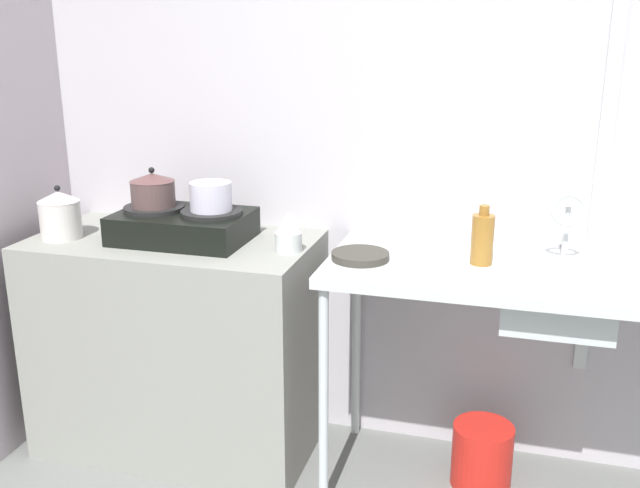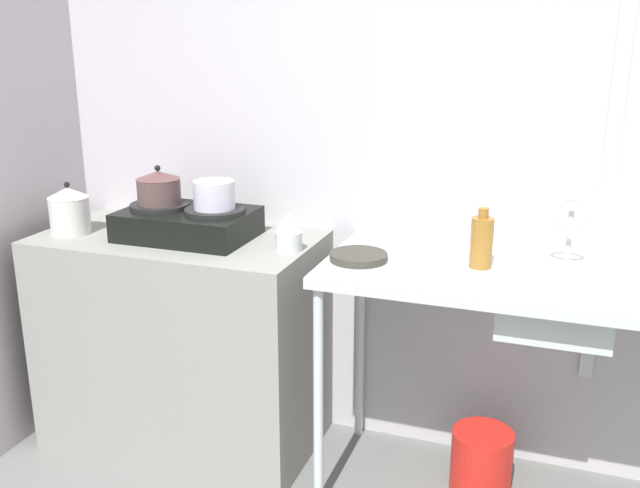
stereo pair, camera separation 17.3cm
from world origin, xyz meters
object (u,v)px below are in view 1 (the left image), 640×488
at_px(faucet, 568,215).
at_px(bucket_on_floor, 482,455).
at_px(bottle_by_sink, 482,239).
at_px(stove, 183,225).
at_px(pot_on_right_burner, 211,196).
at_px(frying_pan, 360,256).
at_px(pot_on_left_burner, 153,190).
at_px(sink_basin, 557,299).
at_px(pot_beside_stove, 60,214).
at_px(percolator, 288,233).

distance_m(faucet, bucket_on_floor, 0.99).
bearing_deg(faucet, bucket_on_floor, -159.63).
bearing_deg(bottle_by_sink, stove, -179.32).
bearing_deg(pot_on_right_burner, frying_pan, -5.18).
bearing_deg(stove, pot_on_left_burner, 180.00).
height_order(pot_on_right_burner, sink_basin, pot_on_right_burner).
relative_size(pot_beside_stove, faucet, 0.83).
distance_m(stove, pot_on_right_burner, 0.17).
relative_size(stove, pot_beside_stove, 2.40).
bearing_deg(frying_pan, percolator, 174.93).
relative_size(pot_on_left_burner, frying_pan, 0.84).
relative_size(faucet, bucket_on_floor, 1.02).
bearing_deg(pot_on_right_burner, sink_basin, -2.13).
bearing_deg(pot_beside_stove, stove, 12.32).
distance_m(percolator, sink_basin, 0.99).
relative_size(stove, pot_on_right_burner, 3.18).
distance_m(stove, sink_basin, 1.43).
xyz_separation_m(pot_on_left_burner, sink_basin, (1.55, -0.05, -0.28)).
xyz_separation_m(percolator, faucet, (1.00, 0.14, 0.10)).
height_order(pot_on_right_burner, pot_beside_stove, pot_on_right_burner).
bearing_deg(sink_basin, frying_pan, -179.45).
height_order(faucet, bottle_by_sink, faucet).
height_order(pot_on_right_burner, frying_pan, pot_on_right_burner).
xyz_separation_m(percolator, bucket_on_floor, (0.76, 0.06, -0.86)).
height_order(stove, frying_pan, stove).
distance_m(pot_beside_stove, percolator, 0.94).
relative_size(bottle_by_sink, bucket_on_floor, 0.85).
distance_m(sink_basin, bottle_by_sink, 0.33).
bearing_deg(stove, pot_on_right_burner, 0.00).
bearing_deg(percolator, faucet, 8.27).
bearing_deg(stove, bottle_by_sink, 0.68).
distance_m(bottle_by_sink, bucket_on_floor, 0.88).
relative_size(faucet, bottle_by_sink, 1.21).
xyz_separation_m(pot_on_right_burner, bottle_by_sink, (1.03, 0.01, -0.09)).
relative_size(pot_on_right_burner, bucket_on_floor, 0.64).
bearing_deg(frying_pan, pot_on_right_burner, 174.82).
height_order(pot_beside_stove, faucet, faucet).
distance_m(sink_basin, bucket_on_floor, 0.74).
xyz_separation_m(stove, faucet, (1.44, 0.11, 0.11)).
bearing_deg(faucet, frying_pan, -166.59).
xyz_separation_m(stove, frying_pan, (0.73, -0.06, -0.05)).
bearing_deg(pot_on_right_burner, pot_on_left_burner, 180.00).
xyz_separation_m(pot_beside_stove, sink_basin, (1.91, 0.06, -0.18)).
bearing_deg(frying_pan, bottle_by_sink, 9.15).
distance_m(stove, percolator, 0.45).
distance_m(pot_beside_stove, frying_pan, 1.22).
height_order(faucet, frying_pan, faucet).
bearing_deg(bucket_on_floor, frying_pan, -170.15).
bearing_deg(sink_basin, bucket_on_floor, 160.16).
xyz_separation_m(sink_basin, faucet, (0.02, 0.16, 0.26)).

